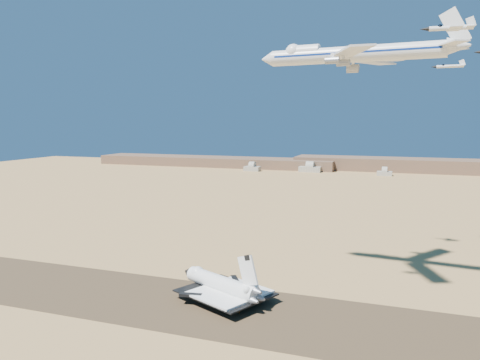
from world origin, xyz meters
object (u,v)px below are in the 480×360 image
(shuttle, at_px, (221,285))
(crew_a, at_px, (236,310))
(crew_b, at_px, (228,309))
(chase_jet_e, at_px, (449,66))
(carrier_747, at_px, (348,54))
(crew_c, at_px, (239,311))
(chase_jet_d, at_px, (392,60))
(chase_jet_a, at_px, (450,28))

(shuttle, xyz_separation_m, crew_a, (9.87, -9.73, -5.03))
(shuttle, xyz_separation_m, crew_b, (6.61, -10.10, -4.96))
(crew_b, relative_size, chase_jet_e, 0.11)
(carrier_747, height_order, crew_b, carrier_747)
(shuttle, distance_m, chase_jet_e, 159.91)
(carrier_747, relative_size, crew_c, 49.40)
(crew_b, distance_m, chase_jet_e, 165.76)
(chase_jet_d, bearing_deg, crew_b, -110.71)
(crew_c, bearing_deg, crew_b, 52.95)
(crew_b, distance_m, chase_jet_d, 145.10)
(shuttle, bearing_deg, chase_jet_a, 16.49)
(shuttle, distance_m, chase_jet_a, 122.53)
(crew_c, bearing_deg, chase_jet_a, -120.22)
(crew_c, distance_m, chase_jet_d, 143.79)
(crew_a, bearing_deg, shuttle, 38.36)
(chase_jet_a, height_order, chase_jet_e, same)
(chase_jet_e, bearing_deg, crew_a, -124.30)
(chase_jet_d, bearing_deg, chase_jet_e, 40.11)
(crew_c, bearing_deg, crew_a, 29.78)
(crew_b, xyz_separation_m, chase_jet_a, (71.93, -1.09, 98.35))
(crew_a, bearing_deg, chase_jet_a, -98.29)
(shuttle, bearing_deg, crew_c, -18.22)
(crew_c, bearing_deg, carrier_747, -68.77)
(carrier_747, xyz_separation_m, chase_jet_d, (15.23, 51.17, 3.17))
(carrier_747, bearing_deg, shuttle, -140.92)
(chase_jet_e, bearing_deg, carrier_747, -120.87)
(shuttle, relative_size, carrier_747, 0.54)
(carrier_747, xyz_separation_m, chase_jet_e, (42.80, 67.54, 0.84))
(crew_c, height_order, chase_jet_d, chase_jet_d)
(shuttle, relative_size, chase_jet_a, 2.88)
(carrier_747, bearing_deg, crew_a, -125.71)
(shuttle, relative_size, chase_jet_d, 3.23)
(crew_a, height_order, chase_jet_d, chase_jet_d)
(shuttle, bearing_deg, chase_jet_d, 78.28)
(chase_jet_a, xyz_separation_m, chase_jet_e, (8.13, 107.96, -0.14))
(crew_a, height_order, chase_jet_e, chase_jet_e)
(chase_jet_a, bearing_deg, chase_jet_e, 81.74)
(crew_c, bearing_deg, shuttle, 17.36)
(crew_a, xyz_separation_m, crew_b, (-3.27, -0.37, 0.07))
(crew_a, distance_m, crew_b, 3.29)
(crew_a, distance_m, chase_jet_a, 120.01)
(carrier_747, bearing_deg, chase_jet_e, 63.03)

